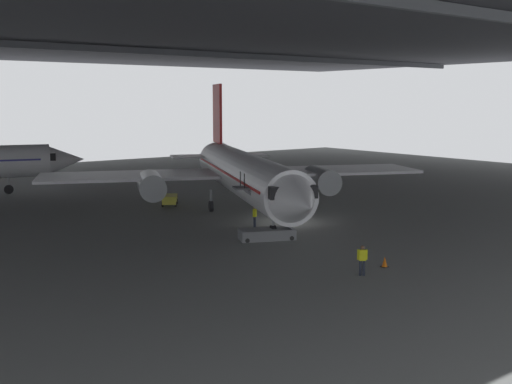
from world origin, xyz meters
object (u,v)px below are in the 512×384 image
object	(u,v)px
airplane_main	(243,174)
crew_worker_near_nose	(362,258)
boarding_stairs	(266,229)
baggage_tug	(170,199)
traffic_cone_orange	(385,262)
crew_worker_by_stairs	(255,215)

from	to	relation	value
airplane_main	crew_worker_near_nose	bearing A→B (deg)	-106.49
boarding_stairs	baggage_tug	distance (m)	15.97
airplane_main	baggage_tug	bearing A→B (deg)	108.89
traffic_cone_orange	baggage_tug	distance (m)	25.35
crew_worker_by_stairs	baggage_tug	world-z (taller)	crew_worker_by_stairs
crew_worker_by_stairs	traffic_cone_orange	world-z (taller)	crew_worker_by_stairs
crew_worker_by_stairs	airplane_main	bearing A→B (deg)	63.43
crew_worker_near_nose	crew_worker_by_stairs	xyz separation A→B (m)	(3.04, 13.54, -0.03)
airplane_main	boarding_stairs	bearing A→B (deg)	-116.31
traffic_cone_orange	baggage_tug	size ratio (longest dim) A/B	0.24
crew_worker_near_nose	crew_worker_by_stairs	bearing A→B (deg)	77.33
crew_worker_by_stairs	traffic_cone_orange	bearing A→B (deg)	-93.55
crew_worker_near_nose	crew_worker_by_stairs	size ratio (longest dim) A/B	1.03
airplane_main	crew_worker_near_nose	xyz separation A→B (m)	(-5.41, -18.28, -2.38)
airplane_main	baggage_tug	xyz separation A→B (m)	(-2.56, 7.49, -2.77)
airplane_main	crew_worker_by_stairs	world-z (taller)	airplane_main
airplane_main	crew_worker_by_stairs	distance (m)	5.82
baggage_tug	traffic_cone_orange	bearing A→B (deg)	-91.40
baggage_tug	boarding_stairs	bearing A→B (deg)	-95.71
boarding_stairs	crew_worker_near_nose	bearing A→B (deg)	-97.27
airplane_main	crew_worker_near_nose	world-z (taller)	airplane_main
traffic_cone_orange	baggage_tug	xyz separation A→B (m)	(0.62, 25.34, 0.23)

